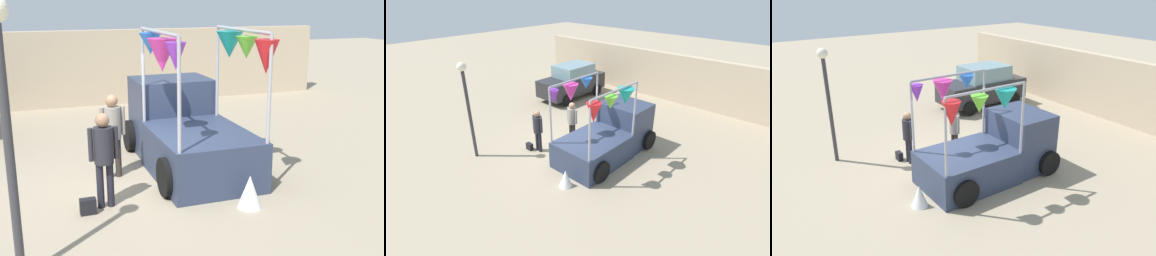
% 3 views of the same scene
% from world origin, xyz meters
% --- Properties ---
extents(ground_plane, '(60.00, 60.00, 0.00)m').
position_xyz_m(ground_plane, '(0.00, 0.00, 0.00)').
color(ground_plane, gray).
extents(vendor_truck, '(2.46, 4.10, 3.06)m').
position_xyz_m(vendor_truck, '(1.29, 1.00, 0.89)').
color(vendor_truck, '#2D3851').
rests_on(vendor_truck, ground).
extents(parked_car, '(1.88, 4.00, 1.88)m').
position_xyz_m(parked_car, '(-4.24, 4.66, 0.94)').
color(parked_car, '#26262B').
rests_on(parked_car, ground).
extents(person_customer, '(0.53, 0.34, 1.73)m').
position_xyz_m(person_customer, '(-0.84, -0.79, 1.05)').
color(person_customer, black).
rests_on(person_customer, ground).
extents(person_vendor, '(0.53, 0.34, 1.76)m').
position_xyz_m(person_vendor, '(-0.40, 0.66, 1.07)').
color(person_vendor, '#2D2823').
rests_on(person_vendor, ground).
extents(handbag, '(0.28, 0.16, 0.28)m').
position_xyz_m(handbag, '(-1.19, -0.99, 0.14)').
color(handbag, black).
rests_on(handbag, ground).
extents(street_lamp, '(0.32, 0.32, 3.67)m').
position_xyz_m(street_lamp, '(-2.32, -2.70, 2.42)').
color(street_lamp, '#333338').
rests_on(street_lamp, ground).
extents(brick_boundary_wall, '(18.00, 0.36, 2.60)m').
position_xyz_m(brick_boundary_wall, '(0.00, 8.05, 1.30)').
color(brick_boundary_wall, tan).
rests_on(brick_boundary_wall, ground).
extents(folded_kite_bundle_white, '(0.50, 0.50, 0.60)m').
position_xyz_m(folded_kite_bundle_white, '(1.57, -1.70, 0.30)').
color(folded_kite_bundle_white, white).
rests_on(folded_kite_bundle_white, ground).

